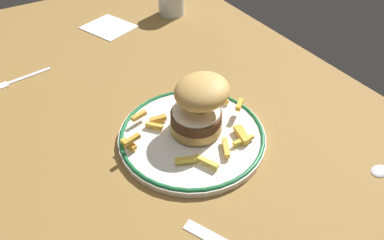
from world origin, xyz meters
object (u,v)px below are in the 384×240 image
Objects in this scene: water_glass at (171,0)px; fork at (17,80)px; napkin at (109,27)px; burger at (199,105)px; dinner_plate at (192,135)px.

water_glass is 0.69× the size of fork.
fork is (12.23, -46.71, -4.07)cm from water_glass.
water_glass is 19.94cm from napkin.
napkin is (-49.74, 1.47, -6.71)cm from burger.
dinner_plate is at bearing -24.92° from water_glass.
water_glass is at bearing 86.16° from napkin.
burger is (-0.55, 1.82, 6.08)cm from dinner_plate.
fork is at bearing -146.91° from dinner_plate.
fork is at bearing -63.57° from napkin.
burger reaches higher than napkin.
burger reaches higher than dinner_plate.
burger is 50.21cm from napkin.
burger is 44.94cm from fork.
fork is (-36.20, -25.77, -6.73)cm from burger.
burger is at bearing 106.94° from dinner_plate.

